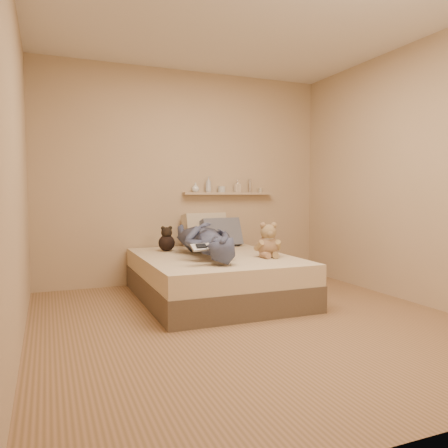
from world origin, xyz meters
name	(u,v)px	position (x,y,z in m)	size (l,w,h in m)	color
room	(253,169)	(0.00, 0.00, 1.30)	(3.80, 3.80, 3.80)	#986E4F
bed	(214,277)	(0.00, 0.93, 0.22)	(1.50, 1.90, 0.45)	brown
game_console	(201,247)	(-0.34, 0.36, 0.62)	(0.20, 0.11, 0.07)	#AFB1B6
teddy_bear	(268,243)	(0.47, 0.62, 0.60)	(0.29, 0.29, 0.36)	#9E7857
dark_plush	(167,240)	(-0.37, 1.46, 0.57)	(0.19, 0.19, 0.29)	black
pillow_cream	(205,230)	(0.20, 1.76, 0.65)	(0.55, 0.16, 0.40)	beige
pillow_grey	(221,233)	(0.36, 1.62, 0.62)	(0.50, 0.14, 0.34)	slate
person	(205,239)	(-0.09, 0.94, 0.63)	(0.54, 1.48, 0.35)	#3F4764
wall_shelf	(229,193)	(0.55, 1.84, 1.10)	(1.20, 0.12, 0.03)	tan
shelf_bottles	(219,187)	(0.42, 1.84, 1.19)	(0.99, 0.13, 0.20)	white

